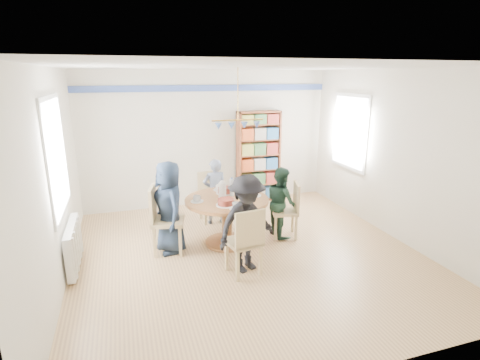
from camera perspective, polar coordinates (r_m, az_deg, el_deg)
name	(u,v)px	position (r m, az deg, el deg)	size (l,w,h in m)	color
ground	(248,254)	(5.73, 1.23, -11.21)	(5.00, 5.00, 0.00)	tan
room_shell	(215,137)	(5.95, -3.78, 6.52)	(5.00, 5.00, 5.00)	white
radiator	(73,246)	(5.65, -24.04, -9.14)	(0.12, 1.00, 0.60)	silver
dining_table	(227,210)	(5.86, -2.01, -4.64)	(1.30, 1.30, 0.75)	brown
chair_left	(162,216)	(5.70, -11.83, -5.46)	(0.55, 0.55, 1.03)	tan
chair_right	(289,207)	(6.18, 7.55, -4.16)	(0.50, 0.50, 0.92)	tan
chair_far	(210,194)	(6.86, -4.60, -2.15)	(0.42, 0.42, 0.90)	tan
chair_near	(246,239)	(4.95, 0.95, -9.02)	(0.48, 0.48, 0.95)	tan
person_left	(169,207)	(5.67, -10.70, -4.09)	(0.68, 0.45, 1.40)	#192537
person_right	(281,202)	(6.20, 6.29, -3.33)	(0.57, 0.44, 1.17)	#193325
person_far	(215,191)	(6.68, -3.84, -1.76)	(0.43, 0.28, 1.18)	gray
person_near	(247,224)	(5.03, 1.00, -6.68)	(0.87, 0.50, 1.35)	black
bookshelf	(258,158)	(7.84, 2.82, 3.44)	(0.90, 0.27, 1.90)	brown
tableware	(225,194)	(5.79, -2.33, -2.19)	(1.13, 1.13, 0.30)	white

